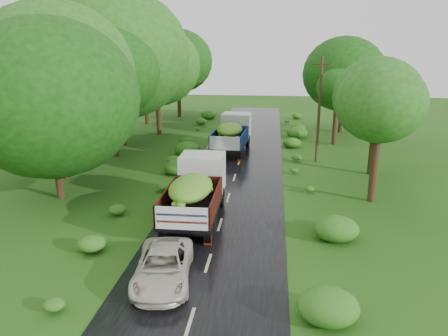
% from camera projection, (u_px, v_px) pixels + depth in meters
% --- Properties ---
extents(ground, '(120.00, 120.00, 0.00)m').
position_uv_depth(ground, '(208.00, 263.00, 18.11)').
color(ground, '#214A0F').
rests_on(ground, ground).
extents(road, '(6.50, 80.00, 0.02)m').
position_uv_depth(road, '(222.00, 217.00, 22.88)').
color(road, black).
rests_on(road, ground).
extents(road_lines, '(0.12, 69.60, 0.00)m').
position_uv_depth(road_lines, '(224.00, 210.00, 23.83)').
color(road_lines, '#BFB78C').
rests_on(road_lines, road).
extents(truck_near, '(2.50, 6.92, 2.90)m').
position_uv_depth(truck_near, '(196.00, 188.00, 22.32)').
color(truck_near, black).
rests_on(truck_near, ground).
extents(truck_far, '(2.85, 7.02, 2.89)m').
position_uv_depth(truck_far, '(233.00, 132.00, 36.27)').
color(truck_far, black).
rests_on(truck_far, ground).
extents(car, '(2.60, 4.68, 1.24)m').
position_uv_depth(car, '(163.00, 266.00, 16.56)').
color(car, beige).
rests_on(car, road).
extents(utility_pole, '(1.32, 0.58, 7.88)m').
position_uv_depth(utility_pole, '(319.00, 109.00, 32.41)').
color(utility_pole, '#382616').
rests_on(utility_pole, ground).
extents(trees_left, '(6.76, 33.72, 10.04)m').
position_uv_depth(trees_left, '(122.00, 67.00, 36.50)').
color(trees_left, black).
rests_on(trees_left, ground).
extents(trees_right, '(4.73, 24.05, 7.63)m').
position_uv_depth(trees_right, '(355.00, 86.00, 34.93)').
color(trees_right, black).
rests_on(trees_right, ground).
extents(shrubs, '(11.90, 44.00, 0.70)m').
position_uv_depth(shrubs, '(237.00, 165.00, 31.37)').
color(shrubs, '#2D6317').
rests_on(shrubs, ground).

